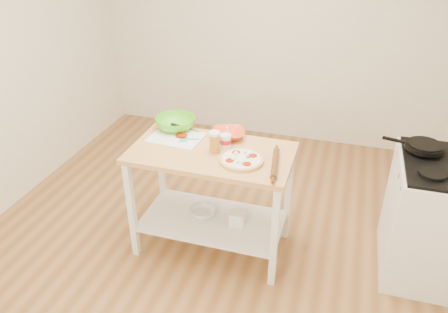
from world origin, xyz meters
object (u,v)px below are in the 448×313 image
object	(u,v)px
cutting_board	(176,137)
orange_bowl	(228,134)
pizza	(241,160)
knife	(181,127)
rolling_pin	(275,164)
yogurt_tub	(226,141)
skillet	(423,146)
beer_pint	(215,142)
gas_stove	(435,219)
shelf_glass_bowl	(203,212)
shelf_bin	(238,218)
green_bowl	(175,123)
prep_island	(212,179)
spatula	(188,140)

from	to	relation	value
cutting_board	orange_bowl	distance (m)	0.41
pizza	knife	size ratio (longest dim) A/B	1.19
rolling_pin	yogurt_tub	bearing A→B (deg)	157.35
skillet	beer_pint	distance (m)	1.51
gas_stove	pizza	size ratio (longest dim) A/B	3.48
yogurt_tub	shelf_glass_bowl	size ratio (longest dim) A/B	0.85
beer_pint	rolling_pin	size ratio (longest dim) A/B	0.43
knife	shelf_bin	xyz separation A→B (m)	(0.56, -0.28, -0.60)
gas_stove	rolling_pin	size ratio (longest dim) A/B	2.91
knife	green_bowl	distance (m)	0.06
rolling_pin	shelf_bin	world-z (taller)	rolling_pin
beer_pint	orange_bowl	bearing A→B (deg)	83.29
yogurt_tub	rolling_pin	distance (m)	0.45
gas_stove	green_bowl	size ratio (longest dim) A/B	3.45
skillet	rolling_pin	distance (m)	1.09
pizza	orange_bowl	distance (m)	0.39
cutting_board	green_bowl	bearing A→B (deg)	118.17
orange_bowl	shelf_glass_bowl	xyz separation A→B (m)	(-0.15, -0.21, -0.64)
gas_stove	yogurt_tub	bearing A→B (deg)	-175.84
prep_island	gas_stove	size ratio (longest dim) A/B	1.09
gas_stove	rolling_pin	xyz separation A→B (m)	(-1.17, -0.31, 0.45)
skillet	shelf_bin	distance (m)	1.48
prep_island	skillet	world-z (taller)	skillet
prep_island	yogurt_tub	bearing A→B (deg)	46.71
shelf_bin	gas_stove	bearing A→B (deg)	8.57
skillet	shelf_glass_bowl	bearing A→B (deg)	-154.41
skillet	spatula	world-z (taller)	skillet
gas_stove	spatula	bearing A→B (deg)	-176.69
knife	shelf_glass_bowl	world-z (taller)	knife
pizza	shelf_bin	world-z (taller)	pizza
gas_stove	spatula	distance (m)	1.93
beer_pint	yogurt_tub	size ratio (longest dim) A/B	0.90
shelf_glass_bowl	gas_stove	bearing A→B (deg)	6.38
prep_island	skillet	xyz separation A→B (m)	(1.49, 0.38, 0.32)
shelf_bin	spatula	bearing A→B (deg)	169.07
green_bowl	shelf_glass_bowl	bearing A→B (deg)	-37.66
skillet	shelf_bin	size ratio (longest dim) A/B	3.68
prep_island	shelf_glass_bowl	size ratio (longest dim) A/B	5.62
shelf_glass_bowl	shelf_bin	bearing A→B (deg)	-4.38
skillet	yogurt_tub	xyz separation A→B (m)	(-1.40, -0.29, -0.02)
rolling_pin	shelf_glass_bowl	xyz separation A→B (m)	(-0.58, 0.11, -0.63)
spatula	green_bowl	size ratio (longest dim) A/B	0.45
green_bowl	yogurt_tub	distance (m)	0.51
knife	prep_island	bearing A→B (deg)	-21.91
prep_island	rolling_pin	bearing A→B (deg)	-9.40
knife	orange_bowl	distance (m)	0.42
skillet	rolling_pin	size ratio (longest dim) A/B	1.12
prep_island	pizza	size ratio (longest dim) A/B	3.80
knife	gas_stove	bearing A→B (deg)	15.37
rolling_pin	pizza	bearing A→B (deg)	-178.85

